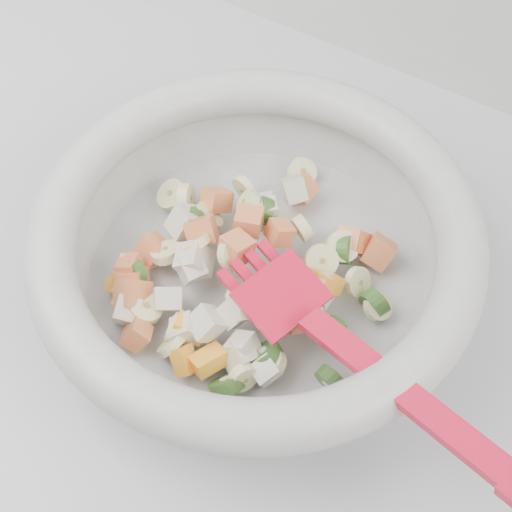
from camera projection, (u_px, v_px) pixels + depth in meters
The scene contains 2 objects.
counter at pixel (173, 404), 1.08m from camera, with size 2.00×0.60×0.90m, color #A9AAAF.
mixing_bowl at pixel (256, 252), 0.61m from camera, with size 0.43×0.35×0.11m.
Camera 1 is at (0.33, 1.13, 1.45)m, focal length 55.00 mm.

